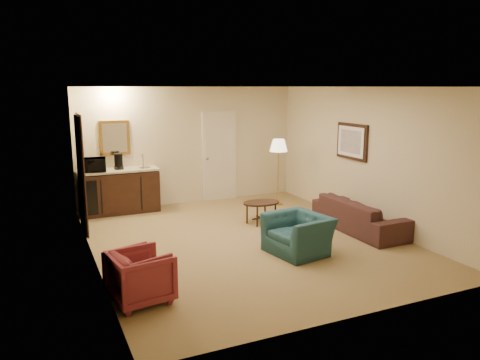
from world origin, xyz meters
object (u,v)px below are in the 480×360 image
(teal_armchair, at_px, (298,228))
(microwave, at_px, (93,163))
(sofa, at_px, (360,210))
(coffee_maker, at_px, (119,161))
(rose_chair_far, at_px, (141,274))
(rose_chair_near, at_px, (138,271))
(coffee_table, at_px, (261,212))
(floor_lamp, at_px, (278,172))
(wetbar_cabinet, at_px, (119,191))
(waste_bin, at_px, (151,203))

(teal_armchair, relative_size, microwave, 1.89)
(teal_armchair, bearing_deg, sofa, 99.22)
(coffee_maker, bearing_deg, rose_chair_far, -81.73)
(rose_chair_near, bearing_deg, coffee_table, -69.93)
(coffee_table, bearing_deg, microwave, 147.33)
(rose_chair_near, bearing_deg, microwave, -18.22)
(sofa, distance_m, floor_lamp, 2.37)
(floor_lamp, bearing_deg, sofa, -78.93)
(coffee_maker, bearing_deg, wetbar_cabinet, -118.31)
(teal_armchair, bearing_deg, rose_chair_far, -84.76)
(rose_chair_far, bearing_deg, wetbar_cabinet, -15.71)
(coffee_table, height_order, floor_lamp, floor_lamp)
(rose_chair_near, height_order, coffee_maker, coffee_maker)
(coffee_maker, bearing_deg, microwave, -156.72)
(sofa, distance_m, microwave, 5.29)
(rose_chair_near, relative_size, waste_bin, 2.03)
(coffee_table, bearing_deg, floor_lamp, 49.03)
(rose_chair_far, relative_size, coffee_table, 0.96)
(rose_chair_near, xyz_separation_m, floor_lamp, (3.85, 3.40, 0.41))
(teal_armchair, relative_size, rose_chair_far, 1.34)
(waste_bin, bearing_deg, wetbar_cabinet, 173.85)
(rose_chair_far, distance_m, coffee_maker, 4.43)
(microwave, bearing_deg, coffee_table, -24.79)
(teal_armchair, height_order, coffee_table, teal_armchair)
(microwave, bearing_deg, sofa, -27.05)
(sofa, height_order, coffee_table, sofa)
(sofa, height_order, rose_chair_far, sofa)
(coffee_table, bearing_deg, rose_chair_far, -139.73)
(wetbar_cabinet, relative_size, microwave, 3.28)
(rose_chair_near, relative_size, coffee_maker, 2.03)
(sofa, bearing_deg, rose_chair_near, 104.24)
(wetbar_cabinet, relative_size, coffee_table, 2.24)
(wetbar_cabinet, height_order, microwave, microwave)
(coffee_table, bearing_deg, coffee_maker, 140.82)
(rose_chair_far, height_order, microwave, microwave)
(teal_armchair, relative_size, waste_bin, 2.90)
(wetbar_cabinet, xyz_separation_m, coffee_maker, (0.02, 0.02, 0.62))
(wetbar_cabinet, distance_m, coffee_table, 3.04)
(rose_chair_near, relative_size, microwave, 1.32)
(rose_chair_far, xyz_separation_m, coffee_maker, (0.52, 4.34, 0.73))
(floor_lamp, height_order, coffee_maker, floor_lamp)
(wetbar_cabinet, xyz_separation_m, rose_chair_far, (-0.50, -4.32, -0.11))
(teal_armchair, relative_size, rose_chair_near, 1.43)
(coffee_maker, bearing_deg, rose_chair_near, -82.00)
(rose_chair_near, distance_m, floor_lamp, 5.15)
(sofa, relative_size, coffee_table, 2.73)
(rose_chair_near, height_order, coffee_table, rose_chair_near)
(rose_chair_near, bearing_deg, teal_armchair, -96.81)
(rose_chair_far, bearing_deg, waste_bin, -24.24)
(coffee_table, distance_m, coffee_maker, 3.15)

